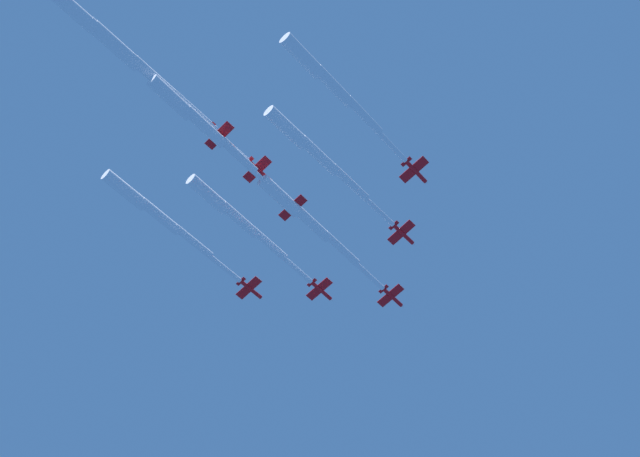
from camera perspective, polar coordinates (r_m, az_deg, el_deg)
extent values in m
cylinder|color=red|center=(244.25, 4.90, -4.63)|extent=(4.47, 8.87, 1.31)
cone|color=white|center=(247.01, 5.63, -5.30)|extent=(1.63, 1.66, 1.24)
cylinder|color=black|center=(241.72, 4.20, -3.99)|extent=(1.13, 0.91, 0.98)
ellipsoid|color=black|center=(245.70, 5.16, -4.84)|extent=(1.51, 2.09, 0.83)
cube|color=red|center=(243.92, 4.82, -4.57)|extent=(8.65, 5.49, 1.94)
cube|color=white|center=(244.73, 4.14, -5.13)|extent=(1.49, 2.40, 0.25)
cube|color=white|center=(243.27, 5.50, -3.98)|extent=(1.49, 2.40, 0.25)
cube|color=red|center=(242.23, 4.34, -4.12)|extent=(3.33, 2.16, 0.78)
cube|color=white|center=(243.02, 4.29, -4.01)|extent=(0.99, 1.49, 1.88)
cylinder|color=white|center=(238.48, 3.25, -3.12)|extent=(6.52, 13.44, 1.67)
cylinder|color=white|center=(232.59, 1.43, -1.35)|extent=(7.30, 13.74, 2.50)
cylinder|color=white|center=(227.33, -0.60, 0.39)|extent=(8.07, 14.04, 3.34)
cylinder|color=white|center=(222.59, -2.74, 2.21)|extent=(8.85, 14.34, 4.17)
cylinder|color=red|center=(245.64, 0.04, -4.20)|extent=(4.45, 8.86, 1.30)
cone|color=white|center=(248.10, 0.81, -4.88)|extent=(1.62, 1.66, 1.23)
cylinder|color=black|center=(243.39, -0.71, -3.56)|extent=(1.12, 0.91, 0.97)
ellipsoid|color=black|center=(246.99, 0.32, -4.41)|extent=(1.51, 2.09, 0.82)
cube|color=red|center=(245.34, -0.05, -4.14)|extent=(8.67, 5.49, 1.83)
cube|color=white|center=(246.42, -0.71, -4.69)|extent=(1.49, 2.40, 0.24)
cube|color=white|center=(244.42, 0.62, -3.56)|extent=(1.49, 2.40, 0.24)
cube|color=red|center=(243.84, -0.55, -3.69)|extent=(3.34, 2.16, 0.74)
cube|color=white|center=(244.65, -0.58, -3.58)|extent=(0.97, 1.49, 1.89)
cylinder|color=white|center=(240.64, -1.66, -2.72)|extent=(6.29, 12.89, 1.65)
cylinder|color=white|center=(235.68, -3.49, -1.03)|extent=(7.06, 13.19, 2.48)
cylinder|color=white|center=(231.37, -5.51, 0.62)|extent=(7.83, 13.49, 3.31)
cylinder|color=white|center=(227.57, -7.61, 2.32)|extent=(8.60, 13.78, 4.13)
cylinder|color=red|center=(234.02, 5.63, -0.34)|extent=(4.30, 8.91, 1.31)
cone|color=white|center=(236.57, 6.40, -1.07)|extent=(1.61, 1.65, 1.24)
cylinder|color=black|center=(231.70, 4.89, 0.36)|extent=(1.13, 0.90, 0.98)
ellipsoid|color=black|center=(235.41, 5.91, -0.58)|extent=(1.48, 2.09, 0.83)
cube|color=red|center=(233.71, 5.55, -0.27)|extent=(8.66, 5.34, 1.94)
cube|color=white|center=(234.35, 4.85, -0.88)|extent=(1.45, 2.40, 0.25)
cube|color=white|center=(233.25, 6.24, 0.36)|extent=(1.45, 2.40, 0.25)
cube|color=red|center=(232.17, 5.04, 0.21)|extent=(3.33, 2.11, 0.78)
cube|color=white|center=(232.99, 4.99, 0.32)|extent=(0.97, 1.49, 1.88)
cylinder|color=white|center=(228.82, 3.91, 1.28)|extent=(6.13, 13.17, 1.67)
cylinder|color=white|center=(223.65, 2.03, 3.15)|extent=(6.92, 13.46, 2.50)
cylinder|color=white|center=(219.09, -0.07, 4.98)|extent=(7.70, 13.74, 3.33)
cylinder|color=white|center=(215.07, -2.27, 6.86)|extent=(8.48, 14.02, 4.17)
cylinder|color=red|center=(246.92, -4.77, -4.11)|extent=(4.35, 8.89, 1.30)
cone|color=white|center=(249.07, -3.95, -4.77)|extent=(1.61, 1.65, 1.24)
cylinder|color=black|center=(244.98, -5.56, -3.47)|extent=(1.12, 0.90, 0.98)
ellipsoid|color=black|center=(248.15, -4.46, -4.31)|extent=(1.49, 2.09, 0.82)
cube|color=red|center=(246.66, -4.86, -4.04)|extent=(8.68, 5.40, 1.84)
cube|color=white|center=(247.99, -5.49, -4.59)|extent=(1.46, 2.40, 0.24)
cube|color=white|center=(245.50, -4.23, -3.47)|extent=(1.46, 2.40, 0.24)
cube|color=red|center=(245.37, -5.40, -3.60)|extent=(3.34, 2.13, 0.75)
cube|color=white|center=(246.19, -5.41, -3.49)|extent=(0.96, 1.49, 1.88)
cylinder|color=white|center=(242.53, -6.61, -2.61)|extent=(6.35, 13.50, 1.65)
cylinder|color=white|center=(238.15, -8.63, -0.87)|extent=(7.12, 13.79, 2.48)
cylinder|color=white|center=(234.55, -10.83, 0.82)|extent=(7.90, 14.07, 3.31)
cylinder|color=white|center=(231.52, -13.10, 2.55)|extent=(8.67, 14.36, 4.14)
cylinder|color=red|center=(222.75, 6.49, 3.91)|extent=(4.46, 8.87, 1.31)
cone|color=white|center=(225.15, 7.27, 3.09)|extent=(1.63, 1.66, 1.24)
cylinder|color=black|center=(220.58, 5.74, 4.71)|extent=(1.13, 0.91, 0.98)
ellipsoid|color=black|center=(224.09, 6.77, 3.64)|extent=(1.51, 2.09, 0.83)
cube|color=red|center=(222.45, 6.41, 4.00)|extent=(8.66, 5.49, 1.91)
cube|color=white|center=(222.84, 5.66, 3.36)|extent=(1.49, 2.40, 0.25)
cube|color=white|center=(222.26, 7.15, 4.66)|extent=(1.49, 2.40, 0.25)
cube|color=red|center=(221.01, 5.89, 4.54)|extent=(3.33, 2.16, 0.77)
cube|color=white|center=(221.86, 5.83, 4.64)|extent=(0.99, 1.49, 1.88)
cylinder|color=white|center=(218.02, 4.79, 5.70)|extent=(6.14, 12.47, 1.66)
cylinder|color=white|center=(213.50, 2.99, 7.70)|extent=(6.91, 12.77, 2.50)
cylinder|color=white|center=(209.53, 0.95, 9.64)|extent=(7.69, 13.07, 3.33)
cylinder|color=white|center=(206.08, -1.20, 11.64)|extent=(8.47, 13.37, 4.16)
cylinder|color=red|center=(224.73, -1.77, 1.34)|extent=(4.51, 8.87, 1.33)
cone|color=white|center=(226.81, -0.91, 0.55)|extent=(1.65, 1.67, 1.26)
cylinder|color=black|center=(222.86, -2.59, 2.10)|extent=(1.15, 0.92, 1.00)
ellipsoid|color=black|center=(225.95, -1.45, 1.08)|extent=(1.53, 2.10, 0.84)
cube|color=red|center=(224.47, -1.86, 1.42)|extent=(8.61, 5.49, 2.14)
cube|color=white|center=(225.28, -2.57, 0.78)|extent=(1.49, 2.40, 0.26)
cube|color=white|center=(223.85, -1.15, 2.08)|extent=(1.49, 2.40, 0.26)
cube|color=red|center=(223.24, -2.42, 1.94)|extent=(3.32, 2.16, 0.86)
cube|color=white|center=(224.09, -2.45, 2.04)|extent=(1.04, 1.51, 1.87)
cylinder|color=white|center=(220.65, -3.63, 3.06)|extent=(6.27, 12.65, 1.69)
cylinder|color=white|center=(216.78, -5.62, 4.99)|extent=(7.06, 12.96, 2.54)
cylinder|color=white|center=(213.57, -7.82, 6.85)|extent=(7.85, 13.27, 3.39)
cylinder|color=white|center=(210.91, -10.10, 8.74)|extent=(8.64, 13.58, 4.23)
cylinder|color=red|center=(222.09, -4.19, 3.95)|extent=(4.30, 8.90, 1.30)
cone|color=white|center=(223.85, -3.27, 3.14)|extent=(1.60, 1.64, 1.23)
cylinder|color=black|center=(220.54, -5.06, 4.72)|extent=(1.12, 0.90, 0.97)
ellipsoid|color=black|center=(223.19, -3.84, 3.68)|extent=(1.48, 2.09, 0.82)
cube|color=red|center=(221.87, -4.28, 4.03)|extent=(8.69, 5.37, 1.79)
cube|color=white|center=(222.85, -4.98, 3.38)|extent=(1.45, 2.40, 0.24)
cube|color=white|center=(221.07, -3.58, 4.71)|extent=(1.45, 2.40, 0.24)
cube|color=red|center=(220.85, -4.88, 4.57)|extent=(3.34, 2.11, 0.73)
cube|color=white|center=(221.72, -4.90, 4.66)|extent=(0.94, 1.48, 1.89)
cylinder|color=white|center=(218.59, -6.26, 5.78)|extent=(6.37, 13.78, 1.65)
cylinder|color=white|center=(215.28, -8.56, 7.89)|extent=(7.14, 14.06, 2.47)
cylinder|color=white|center=(212.79, -11.09, 9.91)|extent=(7.92, 14.34, 3.30)
cylinder|color=white|center=(211.00, -13.70, 11.94)|extent=(8.69, 14.62, 4.12)
cylinder|color=red|center=(217.63, -6.75, 6.21)|extent=(4.25, 8.91, 1.30)
cone|color=white|center=(219.08, -5.78, 5.38)|extent=(1.60, 1.64, 1.23)
cylinder|color=black|center=(216.36, -7.67, 7.00)|extent=(1.12, 0.89, 0.97)
ellipsoid|color=black|center=(218.62, -6.37, 5.93)|extent=(1.47, 2.09, 0.82)
cube|color=red|center=(217.43, -6.85, 6.30)|extent=(8.68, 5.32, 1.84)
cube|color=white|center=(218.42, -7.55, 5.61)|extent=(1.44, 2.40, 0.24)
cube|color=white|center=(216.63, -6.15, 7.00)|extent=(1.44, 2.40, 0.24)
cube|color=red|center=(216.61, -7.48, 6.84)|extent=(3.34, 2.10, 0.75)
cube|color=white|center=(217.50, -7.49, 6.93)|extent=(0.94, 1.49, 1.88)
cylinder|color=white|center=(214.81, -8.92, 8.07)|extent=(6.24, 13.66, 1.65)
cylinder|color=white|center=(212.29, -11.31, 10.20)|extent=(7.02, 13.94, 2.48)
cylinder|color=white|center=(210.61, -13.91, 12.21)|extent=(7.80, 14.22, 3.31)
cylinder|color=white|center=(209.62, -16.60, 14.21)|extent=(8.58, 14.50, 4.14)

